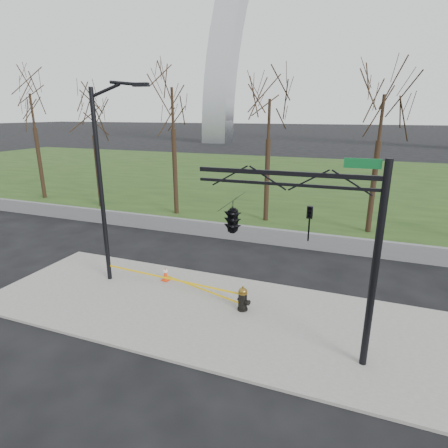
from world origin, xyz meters
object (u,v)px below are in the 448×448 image
at_px(street_light, 105,175).
at_px(traffic_signal_mast, 258,219).
at_px(traffic_cone, 165,274).
at_px(fire_hydrant, 243,299).

xyz_separation_m(street_light, traffic_signal_mast, (7.00, -2.16, -0.55)).
xyz_separation_m(traffic_cone, traffic_signal_mast, (4.84, -2.85, 3.74)).
bearing_deg(traffic_cone, fire_hydrant, -16.72).
xyz_separation_m(fire_hydrant, street_light, (-6.06, 0.49, 4.16)).
distance_m(fire_hydrant, traffic_signal_mast, 4.09).
bearing_deg(fire_hydrant, traffic_cone, -173.05).
bearing_deg(traffic_signal_mast, fire_hydrant, 118.05).
bearing_deg(traffic_cone, street_light, -162.43).
relative_size(traffic_cone, street_light, 0.08).
distance_m(traffic_cone, traffic_signal_mast, 6.75).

